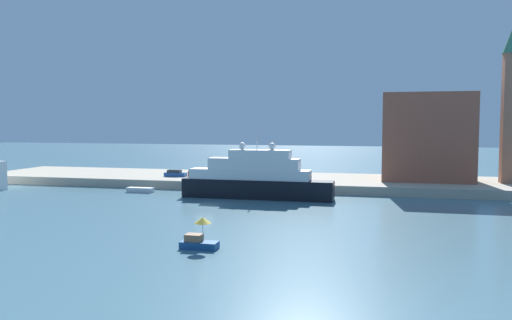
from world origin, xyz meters
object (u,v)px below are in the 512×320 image
bell_tower (510,99)px  harbor_building (427,137)px  mooring_bollard (243,180)px  large_yacht (255,179)px  small_motorboat (199,238)px  parked_car (175,174)px  person_figure (189,175)px  work_barge (140,190)px

bell_tower → harbor_building: bearing=171.5°
harbor_building → mooring_bollard: (-32.05, -11.35, -7.60)m
large_yacht → bell_tower: bearing=23.9°
small_motorboat → parked_car: small_motorboat is taller
parked_car → person_figure: (4.38, -3.89, 0.21)m
harbor_building → bell_tower: bearing=-8.5°
large_yacht → parked_car: size_ratio=5.66×
work_barge → parked_car: 12.53m
harbor_building → bell_tower: 15.19m
bell_tower → parked_car: size_ratio=6.22×
bell_tower → parked_car: bell_tower is taller
small_motorboat → harbor_building: harbor_building is taller
harbor_building → small_motorboat: bearing=-114.8°
large_yacht → small_motorboat: bearing=-85.2°
large_yacht → mooring_bollard: bearing=116.6°
parked_car → mooring_bollard: (15.49, -5.62, -0.19)m
harbor_building → mooring_bollard: size_ratio=21.31×
small_motorboat → bell_tower: size_ratio=0.14×
work_barge → harbor_building: size_ratio=0.29×
work_barge → bell_tower: size_ratio=0.17×
large_yacht → work_barge: size_ratio=5.21×
large_yacht → small_motorboat: (2.84, -33.47, -2.10)m
large_yacht → parked_car: bearing=144.0°
harbor_building → mooring_bollard: 34.84m
large_yacht → harbor_building: 34.82m
harbor_building → bell_tower: (13.53, -2.01, 6.62)m
large_yacht → bell_tower: 46.83m
work_barge → harbor_building: harbor_building is taller
bell_tower → large_yacht: bearing=-156.1°
parked_car → mooring_bollard: size_ratio=5.77×
harbor_building → mooring_bollard: harbor_building is taller
small_motorboat → harbor_building: size_ratio=0.23×
bell_tower → person_figure: size_ratio=16.17×
small_motorboat → harbor_building: 59.74m
small_motorboat → bell_tower: bearing=53.5°
large_yacht → bell_tower: size_ratio=0.91×
work_barge → harbor_building: (48.91, 18.06, 9.13)m
work_barge → mooring_bollard: (16.86, 6.71, 1.53)m
person_figure → mooring_bollard: size_ratio=2.22×
small_motorboat → mooring_bollard: (-7.29, 42.34, 0.90)m
work_barge → person_figure: (5.75, 8.45, 1.93)m
bell_tower → parked_car: bearing=-176.5°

